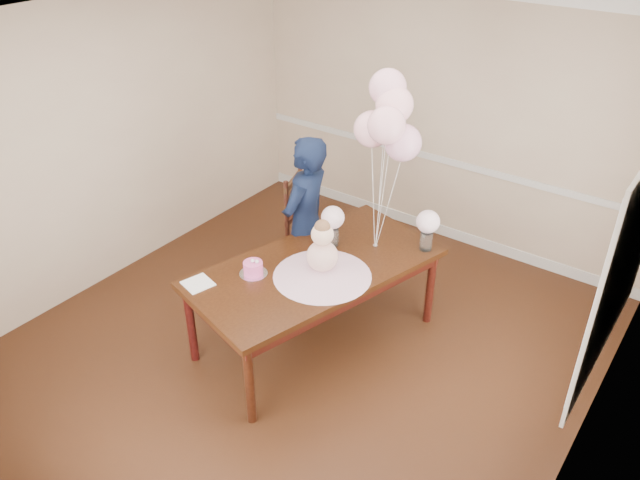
# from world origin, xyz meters

# --- Properties ---
(floor) EXTENTS (4.50, 5.00, 0.00)m
(floor) POSITION_xyz_m (0.00, 0.00, 0.00)
(floor) COLOR black
(floor) RESTS_ON ground
(ceiling) EXTENTS (4.50, 5.00, 0.02)m
(ceiling) POSITION_xyz_m (0.00, 0.00, 2.70)
(ceiling) COLOR white
(ceiling) RESTS_ON wall_back
(wall_back) EXTENTS (4.50, 0.02, 2.70)m
(wall_back) POSITION_xyz_m (0.00, 2.50, 1.35)
(wall_back) COLOR tan
(wall_back) RESTS_ON floor
(wall_left) EXTENTS (0.02, 5.00, 2.70)m
(wall_left) POSITION_xyz_m (-2.25, 0.00, 1.35)
(wall_left) COLOR tan
(wall_left) RESTS_ON floor
(wall_right) EXTENTS (0.02, 5.00, 2.70)m
(wall_right) POSITION_xyz_m (2.25, 0.00, 1.35)
(wall_right) COLOR tan
(wall_right) RESTS_ON floor
(chair_rail_trim) EXTENTS (4.50, 0.02, 0.07)m
(chair_rail_trim) POSITION_xyz_m (0.00, 2.49, 0.90)
(chair_rail_trim) COLOR silver
(chair_rail_trim) RESTS_ON wall_back
(baseboard_trim) EXTENTS (4.50, 0.02, 0.12)m
(baseboard_trim) POSITION_xyz_m (0.00, 2.49, 0.06)
(baseboard_trim) COLOR silver
(baseboard_trim) RESTS_ON floor
(window_frame) EXTENTS (0.02, 1.66, 1.56)m
(window_frame) POSITION_xyz_m (2.23, 0.50, 1.55)
(window_frame) COLOR white
(window_frame) RESTS_ON wall_right
(window_blinds) EXTENTS (0.01, 1.50, 1.40)m
(window_blinds) POSITION_xyz_m (2.21, 0.50, 1.55)
(window_blinds) COLOR silver
(window_blinds) RESTS_ON wall_right
(dining_table_top) EXTENTS (1.56, 2.29, 0.05)m
(dining_table_top) POSITION_xyz_m (0.04, 0.20, 0.76)
(dining_table_top) COLOR black
(dining_table_top) RESTS_ON table_leg_fl
(table_apron) EXTENTS (1.43, 2.16, 0.10)m
(table_apron) POSITION_xyz_m (0.04, 0.20, 0.68)
(table_apron) COLOR black
(table_apron) RESTS_ON table_leg_fl
(table_leg_fl) EXTENTS (0.09, 0.09, 0.73)m
(table_leg_fl) POSITION_xyz_m (-0.64, -0.62, 0.37)
(table_leg_fl) COLOR black
(table_leg_fl) RESTS_ON floor
(table_leg_fr) EXTENTS (0.09, 0.09, 0.73)m
(table_leg_fr) POSITION_xyz_m (0.21, -0.85, 0.37)
(table_leg_fr) COLOR black
(table_leg_fr) RESTS_ON floor
(table_leg_bl) EXTENTS (0.09, 0.09, 0.73)m
(table_leg_bl) POSITION_xyz_m (-0.13, 1.24, 0.37)
(table_leg_bl) COLOR black
(table_leg_bl) RESTS_ON floor
(table_leg_br) EXTENTS (0.09, 0.09, 0.73)m
(table_leg_br) POSITION_xyz_m (0.72, 1.01, 0.37)
(table_leg_br) COLOR black
(table_leg_br) RESTS_ON floor
(baby_skirt) EXTENTS (0.98, 0.98, 0.10)m
(baby_skirt) POSITION_xyz_m (0.18, 0.10, 0.84)
(baby_skirt) COLOR #D59DB7
(baby_skirt) RESTS_ON dining_table_top
(baby_torso) EXTENTS (0.25, 0.25, 0.25)m
(baby_torso) POSITION_xyz_m (0.18, 0.10, 0.97)
(baby_torso) COLOR pink
(baby_torso) RESTS_ON baby_skirt
(baby_head) EXTENTS (0.18, 0.18, 0.18)m
(baby_head) POSITION_xyz_m (0.18, 0.10, 1.17)
(baby_head) COLOR beige
(baby_head) RESTS_ON baby_torso
(baby_hair) EXTENTS (0.13, 0.13, 0.13)m
(baby_hair) POSITION_xyz_m (0.18, 0.10, 1.23)
(baby_hair) COLOR brown
(baby_hair) RESTS_ON baby_head
(cake_platter) EXTENTS (0.28, 0.28, 0.01)m
(cake_platter) POSITION_xyz_m (-0.29, -0.20, 0.79)
(cake_platter) COLOR silver
(cake_platter) RESTS_ON dining_table_top
(birthday_cake) EXTENTS (0.19, 0.19, 0.10)m
(birthday_cake) POSITION_xyz_m (-0.29, -0.20, 0.84)
(birthday_cake) COLOR #E6489B
(birthday_cake) RESTS_ON cake_platter
(cake_flower_a) EXTENTS (0.03, 0.03, 0.03)m
(cake_flower_a) POSITION_xyz_m (-0.29, -0.20, 0.91)
(cake_flower_a) COLOR white
(cake_flower_a) RESTS_ON birthday_cake
(cake_flower_b) EXTENTS (0.03, 0.03, 0.03)m
(cake_flower_b) POSITION_xyz_m (-0.25, -0.19, 0.91)
(cake_flower_b) COLOR silver
(cake_flower_b) RESTS_ON birthday_cake
(rose_vase_near) EXTENTS (0.13, 0.13, 0.17)m
(rose_vase_near) POSITION_xyz_m (-0.03, 0.54, 0.87)
(rose_vase_near) COLOR white
(rose_vase_near) RESTS_ON dining_table_top
(roses_near) EXTENTS (0.20, 0.20, 0.20)m
(roses_near) POSITION_xyz_m (-0.03, 0.54, 1.06)
(roses_near) COLOR white
(roses_near) RESTS_ON rose_vase_near
(rose_vase_far) EXTENTS (0.13, 0.13, 0.17)m
(rose_vase_far) POSITION_xyz_m (0.66, 0.95, 0.87)
(rose_vase_far) COLOR white
(rose_vase_far) RESTS_ON dining_table_top
(roses_far) EXTENTS (0.20, 0.20, 0.20)m
(roses_far) POSITION_xyz_m (0.66, 0.95, 1.06)
(roses_far) COLOR white
(roses_far) RESTS_ON rose_vase_far
(napkin) EXTENTS (0.26, 0.26, 0.01)m
(napkin) POSITION_xyz_m (-0.55, -0.56, 0.79)
(napkin) COLOR white
(napkin) RESTS_ON dining_table_top
(balloon_weight) EXTENTS (0.05, 0.05, 0.02)m
(balloon_weight) POSITION_xyz_m (0.29, 0.72, 0.79)
(balloon_weight) COLOR silver
(balloon_weight) RESTS_ON dining_table_top
(balloon_a) EXTENTS (0.29, 0.29, 0.29)m
(balloon_a) POSITION_xyz_m (0.19, 0.75, 1.83)
(balloon_a) COLOR #FFB4C2
(balloon_a) RESTS_ON balloon_ribbon_a
(balloon_b) EXTENTS (0.29, 0.29, 0.29)m
(balloon_b) POSITION_xyz_m (0.38, 0.65, 1.93)
(balloon_b) COLOR #F8B0C2
(balloon_b) RESTS_ON balloon_ribbon_b
(balloon_c) EXTENTS (0.29, 0.29, 0.29)m
(balloon_c) POSITION_xyz_m (0.34, 0.82, 2.04)
(balloon_c) COLOR #FFB4C2
(balloon_c) RESTS_ON balloon_ribbon_c
(balloon_d) EXTENTS (0.29, 0.29, 0.29)m
(balloon_d) POSITION_xyz_m (0.25, 0.87, 2.14)
(balloon_d) COLOR #F4ADC4
(balloon_d) RESTS_ON balloon_ribbon_d
(balloon_e) EXTENTS (0.29, 0.29, 0.29)m
(balloon_e) POSITION_xyz_m (0.47, 0.76, 1.78)
(balloon_e) COLOR #E4A2C2
(balloon_e) RESTS_ON balloon_ribbon_e
(balloon_ribbon_a) EXTENTS (0.09, 0.03, 0.87)m
(balloon_ribbon_a) POSITION_xyz_m (0.24, 0.74, 1.23)
(balloon_ribbon_a) COLOR white
(balloon_ribbon_a) RESTS_ON balloon_weight
(balloon_ribbon_b) EXTENTS (0.09, 0.08, 0.98)m
(balloon_ribbon_b) POSITION_xyz_m (0.34, 0.68, 1.29)
(balloon_ribbon_b) COLOR white
(balloon_ribbon_b) RESTS_ON balloon_weight
(balloon_ribbon_c) EXTENTS (0.05, 0.09, 1.08)m
(balloon_ribbon_c) POSITION_xyz_m (0.32, 0.77, 1.34)
(balloon_ribbon_c) COLOR white
(balloon_ribbon_c) RESTS_ON balloon_weight
(balloon_ribbon_d) EXTENTS (0.06, 0.13, 1.18)m
(balloon_ribbon_d) POSITION_xyz_m (0.27, 0.79, 1.39)
(balloon_ribbon_d) COLOR silver
(balloon_ribbon_d) RESTS_ON balloon_weight
(balloon_ribbon_e) EXTENTS (0.16, 0.04, 0.81)m
(balloon_ribbon_e) POSITION_xyz_m (0.38, 0.74, 1.21)
(balloon_ribbon_e) COLOR white
(balloon_ribbon_e) RESTS_ON balloon_weight
(dining_chair_seat) EXTENTS (0.62, 0.62, 0.06)m
(dining_chair_seat) POSITION_xyz_m (-0.53, 0.98, 0.50)
(dining_chair_seat) COLOR #36150E
(dining_chair_seat) RESTS_ON chair_leg_fl
(chair_leg_fl) EXTENTS (0.06, 0.06, 0.48)m
(chair_leg_fl) POSITION_xyz_m (-0.66, 0.73, 0.24)
(chair_leg_fl) COLOR #3C1610
(chair_leg_fl) RESTS_ON floor
(chair_leg_fr) EXTENTS (0.06, 0.06, 0.48)m
(chair_leg_fr) POSITION_xyz_m (-0.28, 0.86, 0.24)
(chair_leg_fr) COLOR #371B0F
(chair_leg_fr) RESTS_ON floor
(chair_leg_bl) EXTENTS (0.06, 0.06, 0.48)m
(chair_leg_bl) POSITION_xyz_m (-0.79, 1.11, 0.24)
(chair_leg_bl) COLOR #37150F
(chair_leg_bl) RESTS_ON floor
(chair_leg_br) EXTENTS (0.06, 0.06, 0.48)m
(chair_leg_br) POSITION_xyz_m (-0.41, 1.23, 0.24)
(chair_leg_br) COLOR #3C1610
(chair_leg_br) RESTS_ON floor
(chair_back_post_l) EXTENTS (0.06, 0.06, 0.62)m
(chair_back_post_l) POSITION_xyz_m (-0.68, 0.72, 0.82)
(chair_back_post_l) COLOR #33150E
(chair_back_post_l) RESTS_ON dining_chair_seat
(chair_back_post_r) EXTENTS (0.06, 0.06, 0.62)m
(chair_back_post_r) POSITION_xyz_m (-0.81, 1.10, 0.82)
(chair_back_post_r) COLOR #3B1B10
(chair_back_post_r) RESTS_ON dining_chair_seat
(chair_slat_low) EXTENTS (0.17, 0.43, 0.06)m
(chair_slat_low) POSITION_xyz_m (-0.74, 0.91, 0.69)
(chair_slat_low) COLOR #34150E
(chair_slat_low) RESTS_ON dining_chair_seat
(chair_slat_mid) EXTENTS (0.17, 0.43, 0.06)m
(chair_slat_mid) POSITION_xyz_m (-0.74, 0.91, 0.87)
(chair_slat_mid) COLOR #3A1E10
(chair_slat_mid) RESTS_ON dining_chair_seat
(chair_slat_top) EXTENTS (0.17, 0.43, 0.06)m
(chair_slat_top) POSITION_xyz_m (-0.74, 0.91, 1.05)
(chair_slat_top) COLOR #341D0E
(chair_slat_top) RESTS_ON dining_chair_seat
(woman) EXTENTS (0.46, 0.64, 1.66)m
(woman) POSITION_xyz_m (-0.39, 0.64, 0.83)
(woman) COLOR black
(woman) RESTS_ON floor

